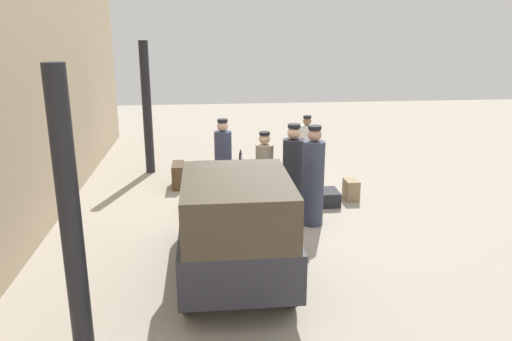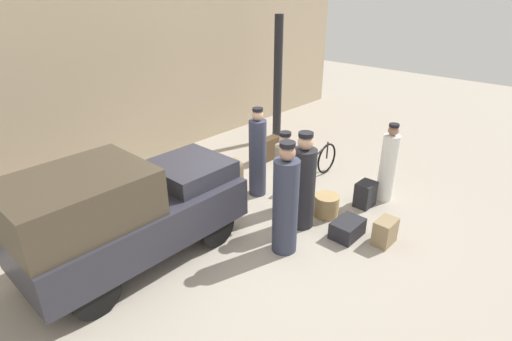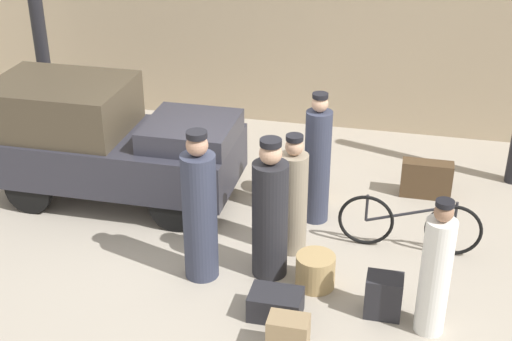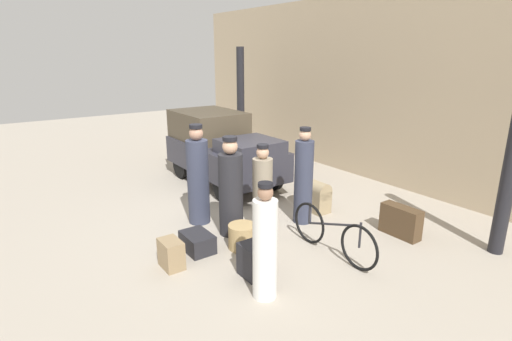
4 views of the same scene
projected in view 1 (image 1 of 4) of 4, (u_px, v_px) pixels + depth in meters
ground_plane at (267, 221)px, 9.55m from camera, size 30.00×30.00×0.00m
station_building_facade at (32, 107)px, 8.51m from camera, size 16.00×0.15×4.50m
canopy_pillar_left at (71, 225)px, 5.10m from camera, size 0.23×0.23×3.26m
canopy_pillar_right at (147, 108)px, 12.28m from camera, size 0.23×0.23×3.26m
truck at (234, 218)px, 7.22m from camera, size 3.38×1.53×1.69m
bicycle at (243, 172)px, 11.47m from camera, size 1.78×0.04×0.75m
wicker_basket at (295, 191)px, 10.64m from camera, size 0.46×0.46×0.41m
porter_carrying_trunk at (293, 172)px, 9.91m from camera, size 0.42×0.42×1.76m
porter_standing_middle at (306, 151)px, 11.80m from camera, size 0.32×0.32×1.58m
porter_lifting_near_truck at (264, 174)px, 10.04m from camera, size 0.36×0.36×1.58m
conductor_in_dark_uniform at (223, 167)px, 10.08m from camera, size 0.35×0.35×1.82m
porter_with_bicycle at (313, 180)px, 9.17m from camera, size 0.40×0.40×1.88m
trunk_wicker_pale at (304, 177)px, 11.44m from camera, size 0.40×0.30×0.49m
suitcase_black_upright at (351, 190)px, 10.67m from camera, size 0.42×0.28×0.44m
suitcase_small_leather at (195, 198)px, 9.84m from camera, size 0.74×0.34×0.63m
suitcase_tan_flat at (178, 175)px, 11.53m from camera, size 0.72×0.25×0.54m
trunk_large_brown at (328, 197)px, 10.40m from camera, size 0.58×0.40×0.30m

